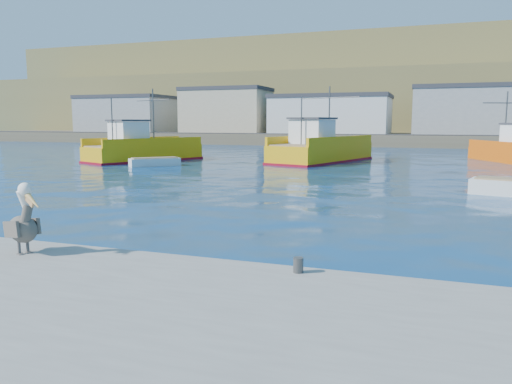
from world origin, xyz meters
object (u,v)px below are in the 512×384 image
at_px(trawler_yellow_a, 142,150).
at_px(boat_orange, 511,150).
at_px(pelican, 23,223).
at_px(skiff_left, 155,163).
at_px(trawler_yellow_b, 320,149).

relative_size(trawler_yellow_a, boat_orange, 1.26).
relative_size(trawler_yellow_a, pelican, 6.92).
bearing_deg(skiff_left, pelican, -64.99).
distance_m(trawler_yellow_a, pelican, 33.67).
relative_size(boat_orange, pelican, 5.50).
height_order(trawler_yellow_b, boat_orange, trawler_yellow_b).
xyz_separation_m(trawler_yellow_a, pelican, (15.72, -29.77, 0.18)).
bearing_deg(skiff_left, trawler_yellow_a, 131.84).
distance_m(trawler_yellow_b, pelican, 34.17).
distance_m(boat_orange, pelican, 42.43).
bearing_deg(trawler_yellow_b, pelican, -88.96).
distance_m(trawler_yellow_a, skiff_left, 5.77).
relative_size(trawler_yellow_a, trawler_yellow_b, 0.88).
relative_size(trawler_yellow_b, boat_orange, 1.42).
xyz_separation_m(skiff_left, pelican, (11.90, -25.51, 0.92)).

